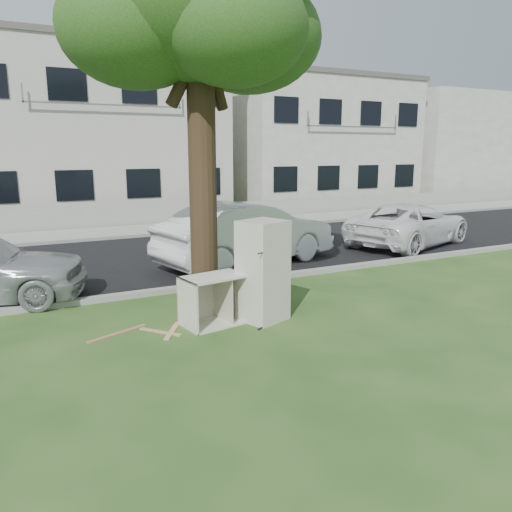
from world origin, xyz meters
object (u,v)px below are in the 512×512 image
cabinet (215,300)px  car_center (247,233)px  fridge (263,271)px  car_right (410,224)px

cabinet → car_center: bearing=47.7°
fridge → cabinet: size_ratio=1.61×
fridge → car_center: fridge is taller
car_center → fridge: bearing=144.0°
car_right → cabinet: bearing=97.7°
fridge → car_right: bearing=9.4°
car_center → cabinet: bearing=133.6°
fridge → car_right: 8.57m
cabinet → car_right: size_ratio=0.23×
cabinet → car_center: (2.54, 3.96, 0.39)m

